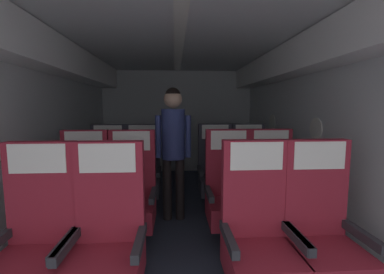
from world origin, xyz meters
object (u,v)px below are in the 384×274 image
Objects in this scene: seat_a_left_aisle at (107,244)px; seat_c_right_aisle at (249,172)px; seat_b_right_aisle at (272,193)px; seat_b_left_aisle at (132,197)px; seat_a_right_aisle at (322,237)px; flight_attendant at (173,139)px; seat_b_left_window at (83,198)px; seat_b_right_window at (229,195)px; seat_c_right_window at (216,172)px; seat_c_left_aisle at (143,174)px; seat_c_left_window at (108,175)px; seat_a_left_window at (36,245)px; seat_a_right_window at (258,238)px.

seat_c_right_aisle is at bearing 50.74° from seat_a_left_aisle.
seat_b_left_aisle is at bearing -179.52° from seat_b_right_aisle.
flight_attendant is (-1.06, 1.44, 0.52)m from seat_a_right_aisle.
seat_b_left_window is at bearing 179.88° from seat_b_right_aisle.
seat_b_right_window is 1.00× the size of seat_c_right_window.
seat_c_left_aisle and seat_c_right_aisle have the same top height.
seat_b_right_aisle is 1.00× the size of seat_c_left_window.
seat_b_left_aisle is 1.00× the size of seat_c_left_aisle.
seat_a_left_window and seat_b_right_aisle have the same top height.
seat_c_right_aisle is at bearing 31.89° from seat_b_left_aisle.
seat_a_left_aisle is 0.71× the size of flight_attendant.
seat_a_left_aisle is at bearing -148.12° from seat_b_right_aisle.
seat_b_right_window is at bearing -90.17° from seat_c_right_window.
seat_c_left_window is at bearing 89.01° from seat_b_left_window.
seat_c_right_aisle is at bearing -137.78° from flight_attendant.
seat_a_left_window is 2.36m from seat_c_right_window.
seat_a_left_window is at bearing 179.68° from seat_a_right_window.
seat_c_left_aisle is 1.02m from seat_c_right_window.
seat_b_left_window is 1.00× the size of seat_c_right_window.
seat_c_left_aisle is at bearing 75.34° from seat_a_left_window.
seat_b_left_window is 1.03m from seat_c_left_aisle.
seat_b_left_window is 1.00× the size of seat_b_right_aisle.
seat_a_left_aisle is 1.00× the size of seat_c_right_window.
seat_a_right_aisle is at bearing -31.58° from seat_b_left_aisle.
seat_b_left_aisle is at bearing 138.48° from seat_a_right_window.
flight_attendant is at bearing 73.09° from seat_a_left_aisle.
flight_attendant is (-1.07, -0.40, 0.52)m from seat_c_right_aisle.
seat_b_right_window is at bearing 117.22° from seat_a_right_aisle.
seat_b_left_window is at bearing -148.47° from seat_c_right_window.
seat_a_left_aisle is at bearing -75.92° from seat_c_left_window.
seat_a_left_window is at bearing -89.59° from seat_b_left_window.
seat_b_right_aisle is (1.49, 0.92, 0.00)m from seat_a_left_aisle.
seat_a_right_aisle is (1.49, 0.00, 0.00)m from seat_a_left_aisle.
seat_a_left_aisle and seat_c_right_window have the same top height.
flight_attendant is at bearing 57.56° from seat_a_left_window.
seat_a_left_aisle is 2.11m from seat_c_right_window.
seat_a_right_aisle and seat_b_right_aisle have the same top height.
seat_b_left_window is 1.00× the size of seat_c_right_aisle.
seat_c_left_window and seat_c_right_aisle have the same top height.
seat_c_left_window is at bearing -179.23° from seat_c_right_window.
seat_a_right_aisle and seat_b_right_window have the same top height.
seat_a_right_aisle is at bearing -89.58° from seat_b_right_aisle.
flight_attendant is at bearing 51.06° from seat_b_left_aisle.
seat_b_left_window is 1.00× the size of seat_c_left_aisle.
seat_a_left_aisle and seat_a_right_aisle have the same top height.
seat_b_right_window is at bearing -117.53° from seat_c_right_aisle.
seat_a_right_window is 1.00× the size of seat_c_left_aisle.
seat_c_left_window is 1.11m from flight_attendant.
seat_a_left_window and seat_c_right_aisle have the same top height.
seat_a_right_aisle and seat_c_left_window have the same top height.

